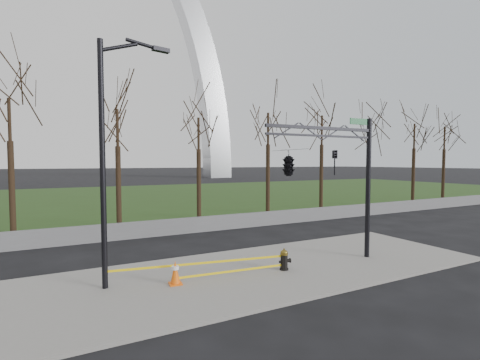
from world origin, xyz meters
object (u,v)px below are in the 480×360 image
street_light (110,146)px  traffic_signal_mast (305,163)px  fire_hydrant (284,260)px  traffic_cone (175,272)px

street_light → traffic_signal_mast: size_ratio=1.37×
fire_hydrant → street_light: bearing=-177.7°
fire_hydrant → traffic_signal_mast: traffic_signal_mast is taller
traffic_cone → street_light: street_light is taller
fire_hydrant → traffic_signal_mast: 3.79m
street_light → traffic_signal_mast: 7.05m
fire_hydrant → traffic_cone: size_ratio=1.03×
traffic_cone → street_light: size_ratio=0.10×
traffic_cone → traffic_signal_mast: traffic_signal_mast is taller
traffic_cone → traffic_signal_mast: bearing=-4.6°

